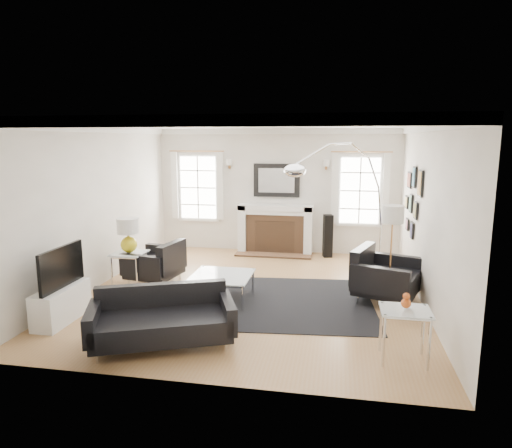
% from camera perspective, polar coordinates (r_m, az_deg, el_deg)
% --- Properties ---
extents(floor, '(6.00, 6.00, 0.00)m').
position_cam_1_polar(floor, '(7.85, -0.47, -8.53)').
color(floor, '#AC7A48').
rests_on(floor, ground).
extents(back_wall, '(5.50, 0.04, 2.80)m').
position_cam_1_polar(back_wall, '(10.44, 2.61, 4.13)').
color(back_wall, white).
rests_on(back_wall, floor).
extents(front_wall, '(5.50, 0.04, 2.80)m').
position_cam_1_polar(front_wall, '(4.65, -7.47, -4.03)').
color(front_wall, white).
rests_on(front_wall, floor).
extents(left_wall, '(0.04, 6.00, 2.80)m').
position_cam_1_polar(left_wall, '(8.46, -19.12, 2.05)').
color(left_wall, white).
rests_on(left_wall, floor).
extents(right_wall, '(0.04, 6.00, 2.80)m').
position_cam_1_polar(right_wall, '(7.50, 20.62, 0.93)').
color(right_wall, white).
rests_on(right_wall, floor).
extents(ceiling, '(5.50, 6.00, 0.02)m').
position_cam_1_polar(ceiling, '(7.42, -0.51, 12.36)').
color(ceiling, white).
rests_on(ceiling, back_wall).
extents(crown_molding, '(5.50, 6.00, 0.12)m').
position_cam_1_polar(crown_molding, '(7.42, -0.51, 11.90)').
color(crown_molding, white).
rests_on(crown_molding, back_wall).
extents(fireplace, '(1.70, 0.69, 1.11)m').
position_cam_1_polar(fireplace, '(10.37, 2.42, -0.71)').
color(fireplace, white).
rests_on(fireplace, floor).
extents(mantel_mirror, '(1.05, 0.07, 0.75)m').
position_cam_1_polar(mantel_mirror, '(10.37, 2.59, 5.47)').
color(mantel_mirror, black).
rests_on(mantel_mirror, back_wall).
extents(window_left, '(1.24, 0.15, 1.62)m').
position_cam_1_polar(window_left, '(10.79, -7.23, 4.57)').
color(window_left, white).
rests_on(window_left, back_wall).
extents(window_right, '(1.24, 0.15, 1.62)m').
position_cam_1_polar(window_right, '(10.30, 12.85, 4.11)').
color(window_right, white).
rests_on(window_right, back_wall).
extents(gallery_wall, '(0.04, 1.73, 1.29)m').
position_cam_1_polar(gallery_wall, '(8.74, 19.00, 3.19)').
color(gallery_wall, black).
rests_on(gallery_wall, right_wall).
extents(tv_unit, '(0.35, 1.00, 1.09)m').
position_cam_1_polar(tv_unit, '(7.14, -23.14, -8.60)').
color(tv_unit, white).
rests_on(tv_unit, floor).
extents(area_rug, '(3.20, 2.75, 0.01)m').
position_cam_1_polar(area_rug, '(7.42, 2.79, -9.63)').
color(area_rug, black).
rests_on(area_rug, floor).
extents(sofa, '(1.96, 1.41, 0.58)m').
position_cam_1_polar(sofa, '(6.01, -11.63, -11.64)').
color(sofa, black).
rests_on(sofa, floor).
extents(armchair_left, '(0.99, 1.07, 0.64)m').
position_cam_1_polar(armchair_left, '(8.44, -12.23, -4.89)').
color(armchair_left, black).
rests_on(armchair_left, floor).
extents(armchair_right, '(1.21, 1.29, 0.70)m').
position_cam_1_polar(armchair_right, '(7.64, 15.54, -6.38)').
color(armchair_right, black).
rests_on(armchair_right, floor).
extents(coffee_table, '(0.95, 0.95, 0.42)m').
position_cam_1_polar(coffee_table, '(7.38, -4.33, -6.61)').
color(coffee_table, silver).
rests_on(coffee_table, floor).
extents(side_table_left, '(0.55, 0.55, 0.60)m').
position_cam_1_polar(side_table_left, '(8.37, -15.52, -4.18)').
color(side_table_left, silver).
rests_on(side_table_left, floor).
extents(nesting_table, '(0.57, 0.48, 0.63)m').
position_cam_1_polar(nesting_table, '(5.67, 18.12, -11.30)').
color(nesting_table, silver).
rests_on(nesting_table, floor).
extents(gourd_lamp, '(0.38, 0.38, 0.61)m').
position_cam_1_polar(gourd_lamp, '(8.26, -15.67, -1.08)').
color(gourd_lamp, gold).
rests_on(gourd_lamp, side_table_left).
extents(orange_vase, '(0.11, 0.11, 0.18)m').
position_cam_1_polar(orange_vase, '(5.59, 18.25, -9.17)').
color(orange_vase, '#C95119').
rests_on(orange_vase, nesting_table).
extents(arc_floor_lamp, '(1.84, 1.71, 2.61)m').
position_cam_1_polar(arc_floor_lamp, '(8.17, 10.55, 2.24)').
color(arc_floor_lamp, white).
rests_on(arc_floor_lamp, floor).
extents(stick_floor_lamp, '(0.32, 0.32, 1.60)m').
position_cam_1_polar(stick_floor_lamp, '(7.09, 16.72, 0.52)').
color(stick_floor_lamp, '#AF743D').
rests_on(stick_floor_lamp, floor).
extents(speaker_tower, '(0.23, 0.23, 0.94)m').
position_cam_1_polar(speaker_tower, '(10.15, 8.97, -1.49)').
color(speaker_tower, black).
rests_on(speaker_tower, floor).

